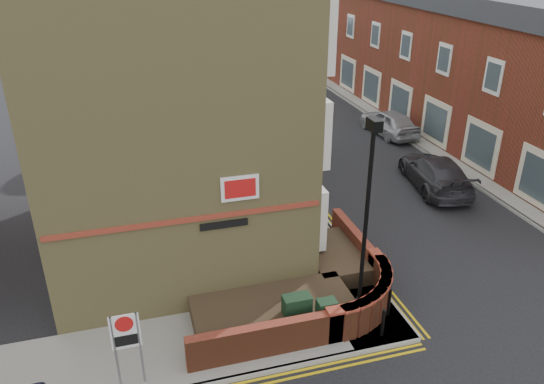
{
  "coord_description": "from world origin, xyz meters",
  "views": [
    {
      "loc": [
        -4.38,
        -10.26,
        10.47
      ],
      "look_at": [
        -0.26,
        4.0,
        3.35
      ],
      "focal_mm": 35.0,
      "sensor_mm": 36.0,
      "label": 1
    }
  ],
  "objects_px": {
    "utility_cabinet_large": "(297,313)",
    "silver_car_near": "(286,145)",
    "lamppost": "(365,227)",
    "zone_sign": "(126,337)"
  },
  "relations": [
    {
      "from": "lamppost",
      "to": "utility_cabinet_large",
      "type": "height_order",
      "value": "lamppost"
    },
    {
      "from": "lamppost",
      "to": "silver_car_near",
      "type": "relative_size",
      "value": 1.58
    },
    {
      "from": "lamppost",
      "to": "zone_sign",
      "type": "height_order",
      "value": "lamppost"
    },
    {
      "from": "lamppost",
      "to": "zone_sign",
      "type": "bearing_deg",
      "value": -173.93
    },
    {
      "from": "utility_cabinet_large",
      "to": "zone_sign",
      "type": "relative_size",
      "value": 0.55
    },
    {
      "from": "lamppost",
      "to": "silver_car_near",
      "type": "height_order",
      "value": "lamppost"
    },
    {
      "from": "utility_cabinet_large",
      "to": "silver_car_near",
      "type": "xyz_separation_m",
      "value": [
        3.9,
        13.37,
        -0.06
      ]
    },
    {
      "from": "silver_car_near",
      "to": "zone_sign",
      "type": "bearing_deg",
      "value": -102.63
    },
    {
      "from": "utility_cabinet_large",
      "to": "zone_sign",
      "type": "xyz_separation_m",
      "value": [
        -4.7,
        -0.8,
        0.92
      ]
    },
    {
      "from": "zone_sign",
      "to": "silver_car_near",
      "type": "relative_size",
      "value": 0.55
    }
  ]
}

